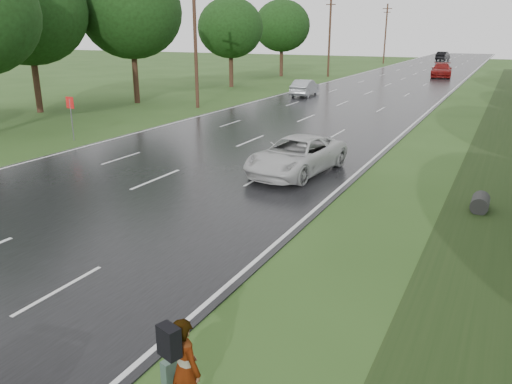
{
  "coord_description": "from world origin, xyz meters",
  "views": [
    {
      "loc": [
        11.91,
        -6.87,
        5.56
      ],
      "look_at": [
        5.97,
        4.85,
        1.3
      ],
      "focal_mm": 35.0,
      "sensor_mm": 36.0,
      "label": 1
    }
  ],
  "objects_px": {
    "silver_sedan": "(305,88)",
    "road_sign": "(71,110)",
    "pedestrian": "(183,367)",
    "white_pickup": "(297,155)"
  },
  "relations": [
    {
      "from": "white_pickup",
      "to": "silver_sedan",
      "type": "bearing_deg",
      "value": 117.91
    },
    {
      "from": "road_sign",
      "to": "white_pickup",
      "type": "relative_size",
      "value": 0.44
    },
    {
      "from": "white_pickup",
      "to": "silver_sedan",
      "type": "height_order",
      "value": "white_pickup"
    },
    {
      "from": "pedestrian",
      "to": "road_sign",
      "type": "bearing_deg",
      "value": -22.07
    },
    {
      "from": "road_sign",
      "to": "silver_sedan",
      "type": "xyz_separation_m",
      "value": [
        3.99,
        23.14,
        -0.89
      ]
    },
    {
      "from": "road_sign",
      "to": "pedestrian",
      "type": "bearing_deg",
      "value": -39.73
    },
    {
      "from": "road_sign",
      "to": "pedestrian",
      "type": "relative_size",
      "value": 1.37
    },
    {
      "from": "road_sign",
      "to": "silver_sedan",
      "type": "relative_size",
      "value": 0.54
    },
    {
      "from": "road_sign",
      "to": "silver_sedan",
      "type": "height_order",
      "value": "road_sign"
    },
    {
      "from": "silver_sedan",
      "to": "road_sign",
      "type": "bearing_deg",
      "value": 75.86
    }
  ]
}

